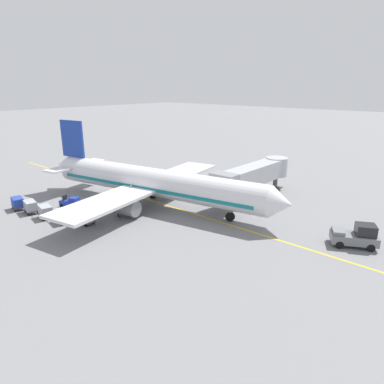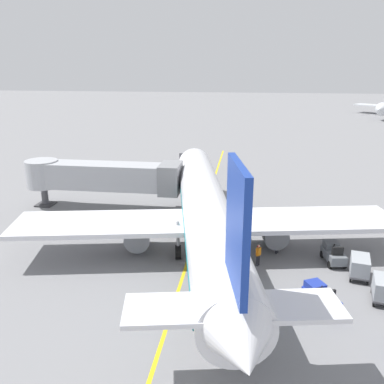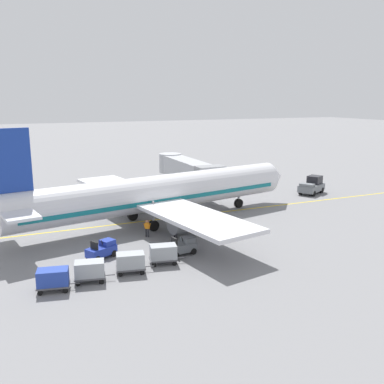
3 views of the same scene
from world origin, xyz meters
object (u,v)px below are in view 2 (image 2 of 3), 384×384
(pushback_tractor, at_px, (189,164))
(baggage_cart_front, at_px, (360,266))
(baggage_cart_second_in_train, at_px, (384,288))
(baggage_tug_trailing, at_px, (320,297))
(baggage_tug_lead, at_px, (333,254))
(ground_crew_loader, at_px, (258,254))
(jet_bridge, at_px, (102,176))
(parked_airliner, at_px, (206,212))
(ground_crew_wing_walker, at_px, (278,242))

(pushback_tractor, distance_m, baggage_cart_front, 32.39)
(baggage_cart_front, distance_m, baggage_cart_second_in_train, 3.02)
(baggage_tug_trailing, xyz_separation_m, baggage_cart_front, (3.34, 4.23, 0.24))
(baggage_tug_lead, relative_size, ground_crew_loader, 1.57)
(jet_bridge, relative_size, ground_crew_loader, 9.70)
(baggage_tug_lead, relative_size, baggage_cart_front, 0.89)
(parked_airliner, bearing_deg, baggage_tug_lead, -6.58)
(parked_airliner, xyz_separation_m, baggage_cart_second_in_train, (11.98, -6.28, -2.24))
(ground_crew_wing_walker, bearing_deg, baggage_tug_trailing, -73.93)
(baggage_cart_second_in_train, bearing_deg, pushback_tractor, 118.71)
(parked_airliner, bearing_deg, baggage_cart_second_in_train, -27.67)
(ground_crew_loader, bearing_deg, baggage_cart_second_in_train, -26.25)
(jet_bridge, relative_size, baggage_cart_front, 5.51)
(pushback_tractor, height_order, ground_crew_loader, pushback_tractor)
(ground_crew_wing_walker, relative_size, ground_crew_loader, 1.00)
(pushback_tractor, bearing_deg, parked_airliner, -78.59)
(baggage_tug_trailing, bearing_deg, baggage_cart_front, 51.71)
(pushback_tractor, distance_m, ground_crew_wing_walker, 27.04)
(baggage_cart_front, bearing_deg, jet_bridge, 152.59)
(baggage_tug_lead, bearing_deg, ground_crew_loader, -167.03)
(baggage_tug_trailing, bearing_deg, parked_airliner, 136.17)
(ground_crew_wing_walker, height_order, ground_crew_loader, same)
(pushback_tractor, distance_m, baggage_cart_second_in_train, 35.31)
(parked_airliner, distance_m, baggage_tug_lead, 10.22)
(pushback_tractor, relative_size, baggage_cart_front, 1.65)
(baggage_cart_front, relative_size, baggage_cart_second_in_train, 1.00)
(pushback_tractor, distance_m, baggage_tug_trailing, 34.75)
(parked_airliner, xyz_separation_m, pushback_tractor, (-4.98, 24.69, -2.09))
(jet_bridge, distance_m, baggage_cart_second_in_train, 28.01)
(baggage_cart_front, bearing_deg, baggage_tug_trailing, -128.29)
(baggage_cart_front, bearing_deg, ground_crew_loader, 172.65)
(baggage_cart_front, distance_m, ground_crew_wing_walker, 6.36)
(baggage_cart_second_in_train, xyz_separation_m, ground_crew_wing_walker, (-6.23, 6.15, 0.00))
(pushback_tractor, bearing_deg, baggage_tug_trailing, -68.24)
(jet_bridge, distance_m, pushback_tractor, 17.65)
(baggage_cart_second_in_train, height_order, ground_crew_wing_walker, ground_crew_wing_walker)
(pushback_tractor, distance_m, ground_crew_loader, 28.64)
(pushback_tractor, bearing_deg, ground_crew_wing_walker, -66.61)
(pushback_tractor, relative_size, ground_crew_wing_walker, 2.91)
(ground_crew_wing_walker, bearing_deg, baggage_tug_lead, -13.79)
(baggage_cart_second_in_train, bearing_deg, jet_bridge, 147.94)
(pushback_tractor, bearing_deg, ground_crew_loader, -71.31)
(baggage_tug_trailing, height_order, baggage_cart_second_in_train, baggage_tug_trailing)
(jet_bridge, distance_m, ground_crew_loader, 19.44)
(pushback_tractor, height_order, ground_crew_wing_walker, pushback_tractor)
(parked_airliner, bearing_deg, baggage_cart_front, -16.61)
(jet_bridge, bearing_deg, parked_airliner, -36.16)
(jet_bridge, distance_m, ground_crew_wing_walker, 19.61)
(baggage_tug_trailing, xyz_separation_m, ground_crew_wing_walker, (-2.15, 7.45, 0.24))
(ground_crew_wing_walker, bearing_deg, parked_airliner, 178.70)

